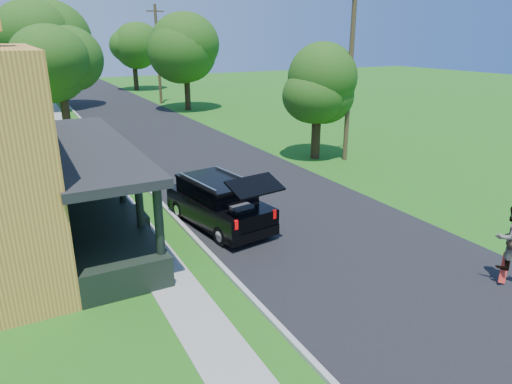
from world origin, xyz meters
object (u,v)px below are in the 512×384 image
tree_right_near (317,85)px  utility_pole_near (350,74)px  black_suv (219,203)px  skateboarder (510,237)px

tree_right_near → utility_pole_near: bearing=-39.4°
black_suv → skateboarder: bearing=-62.7°
skateboarder → utility_pole_near: size_ratio=0.20×
black_suv → tree_right_near: 11.07m
skateboarder → utility_pole_near: utility_pole_near is taller
tree_right_near → utility_pole_near: (1.29, -1.06, 0.56)m
black_suv → tree_right_near: size_ratio=0.83×
skateboarder → tree_right_near: size_ratio=0.29×
skateboarder → utility_pole_near: (4.50, 12.63, 3.21)m
black_suv → tree_right_near: tree_right_near is taller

